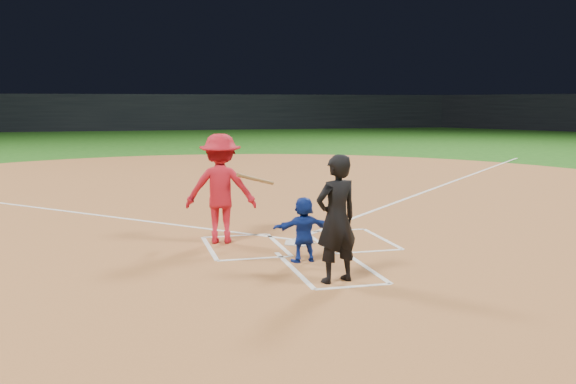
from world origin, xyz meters
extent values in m
plane|color=#1B5214|center=(0.00, 0.00, 0.00)|extent=(120.00, 120.00, 0.00)
cylinder|color=#9B5F33|center=(0.00, 6.00, 0.01)|extent=(28.00, 28.00, 0.01)
cube|color=black|center=(0.00, 48.00, 1.60)|extent=(80.00, 1.20, 3.20)
cylinder|color=silver|center=(0.00, 0.00, 0.02)|extent=(0.60, 0.60, 0.02)
imported|color=navy|center=(-0.27, -1.27, 0.53)|extent=(0.99, 0.42, 1.03)
imported|color=black|center=(-0.15, -2.50, 0.91)|extent=(0.75, 0.60, 1.79)
cube|color=white|center=(-0.98, 0.92, 0.01)|extent=(1.22, 0.08, 0.01)
cube|color=white|center=(-0.98, -0.92, 0.01)|extent=(1.22, 0.08, 0.01)
cube|color=white|center=(-0.37, 0.00, 0.01)|extent=(0.08, 1.83, 0.01)
cube|color=white|center=(-1.59, 0.00, 0.01)|extent=(0.08, 1.83, 0.01)
cube|color=white|center=(0.98, 0.92, 0.01)|extent=(1.22, 0.08, 0.01)
cube|color=white|center=(0.98, -0.92, 0.01)|extent=(1.22, 0.08, 0.01)
cube|color=white|center=(0.37, 0.00, 0.01)|extent=(0.08, 1.83, 0.01)
cube|color=white|center=(1.59, 0.00, 0.01)|extent=(0.08, 1.83, 0.01)
cube|color=white|center=(-0.55, -1.70, 0.01)|extent=(0.08, 2.20, 0.01)
cube|color=white|center=(0.55, -1.70, 0.01)|extent=(0.08, 2.20, 0.01)
cube|color=white|center=(0.00, -2.80, 0.01)|extent=(1.10, 0.08, 0.01)
cube|color=white|center=(7.07, 7.37, 0.01)|extent=(14.21, 14.21, 0.01)
imported|color=red|center=(-1.32, 0.44, 0.98)|extent=(1.38, 0.98, 1.94)
cylinder|color=brown|center=(-0.72, 0.29, 1.15)|extent=(0.76, 0.47, 0.28)
camera|label=1|loc=(-2.97, -10.76, 2.50)|focal=40.00mm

